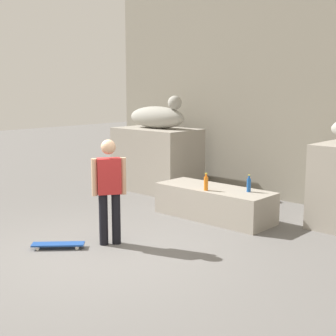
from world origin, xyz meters
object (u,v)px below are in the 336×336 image
Objects in this scene: bottle_orange at (206,183)px; statue_reclining_left at (158,116)px; bottle_blue at (249,185)px; skateboard at (58,244)px; skater at (109,187)px.

statue_reclining_left is at bearing 151.23° from bottle_orange.
bottle_blue is (0.65, 0.43, -0.00)m from bottle_orange.
skateboard is 2.27× the size of bottle_blue.
bottle_blue is at bearing 11.99° from skater.
statue_reclining_left is at bearing 66.44° from skater.
skateboard is 2.20× the size of bottle_orange.
statue_reclining_left is 5.18× the size of bottle_blue.
statue_reclining_left is 4.20m from skater.
statue_reclining_left is 3.52m from bottle_blue.
statue_reclining_left is 2.28× the size of skateboard.
bottle_orange is (2.56, -1.41, -1.05)m from statue_reclining_left.
skater is at bearing 12.37° from skateboard.
skater reaches higher than skateboard.
bottle_orange is at bearing 29.07° from skateboard.
skateboard is 3.51m from bottle_blue.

